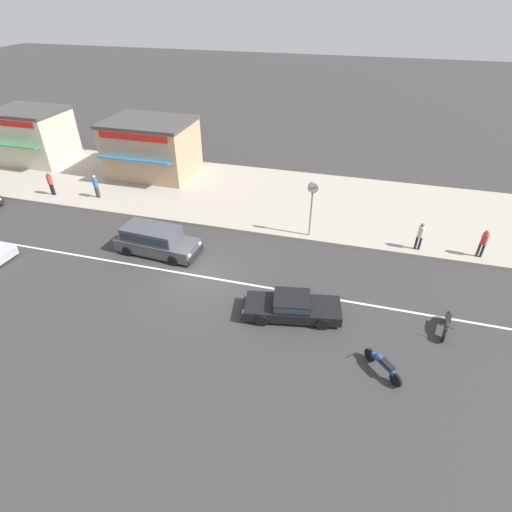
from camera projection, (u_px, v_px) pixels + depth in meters
The scene contains 14 objects.
ground_plane at pixel (198, 276), 20.92m from camera, with size 160.00×160.00×0.00m, color #383535.
lane_centre_stripe at pixel (198, 276), 20.92m from camera, with size 50.40×0.14×0.01m, color silver.
kerb_strip at pixel (250, 195), 28.71m from camera, with size 68.00×10.00×0.15m, color #ADA393.
minivan_dark_grey_1 at pixel (155, 239), 22.34m from camera, with size 4.83×2.15×1.56m.
sedan_black_4 at pixel (292, 306), 18.16m from camera, with size 4.67×2.35×1.06m.
motorcycle_0 at pixel (446, 324), 17.37m from camera, with size 0.67×1.84×0.80m.
motorcycle_1 at pixel (383, 364), 15.54m from camera, with size 1.45×1.47×0.80m.
street_clock at pixel (312, 197), 22.60m from camera, with size 0.62×0.22×3.43m.
pedestrian_near_clock at pixel (484, 241), 21.60m from camera, with size 0.34×0.34×1.68m.
pedestrian_mid_kerb at pixel (50, 182), 28.05m from camera, with size 0.34×0.34×1.69m.
pedestrian_by_shop at pixel (96, 185), 27.71m from camera, with size 0.34×0.34×1.66m.
pedestrian_far_end at pixel (420, 234), 22.21m from camera, with size 0.34×0.34×1.68m.
shopfront_corner_warung at pixel (152, 147), 30.78m from camera, with size 6.45×5.56×4.12m.
shopfront_mid_block at pixel (33, 135), 33.07m from camera, with size 5.64×5.06×4.21m.
Camera 1 is at (7.30, -15.28, 12.70)m, focal length 28.00 mm.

